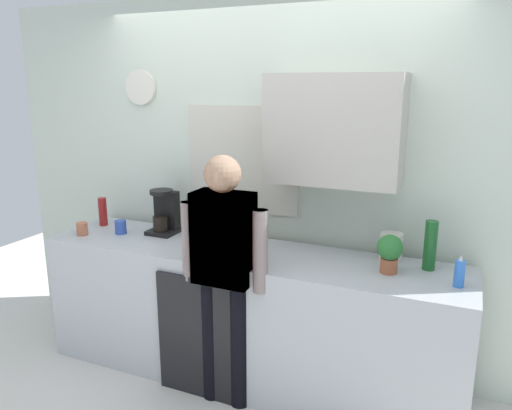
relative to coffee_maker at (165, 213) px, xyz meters
name	(u,v)px	position (x,y,z in m)	size (l,w,h in m)	color
ground_plane	(226,399)	(0.72, -0.45, -1.07)	(8.00, 8.00, 0.00)	silver
kitchen_counter	(245,315)	(0.72, -0.15, -0.61)	(2.86, 0.64, 0.92)	#B2B7BC
dishwasher_panel	(196,338)	(0.53, -0.48, -0.65)	(0.56, 0.02, 0.83)	black
back_wall_assembly	(277,176)	(0.79, 0.25, 0.29)	(4.46, 0.42, 2.60)	silver
coffee_maker	(165,213)	(0.00, 0.00, 0.00)	(0.20, 0.20, 0.33)	black
bottle_olive_oil	(227,225)	(0.53, -0.03, -0.02)	(0.06, 0.06, 0.25)	olive
bottle_red_vinegar	(103,212)	(-0.55, -0.03, -0.04)	(0.06, 0.06, 0.22)	maroon
bottle_clear_soda	(214,219)	(0.40, 0.03, -0.01)	(0.09, 0.09, 0.28)	#2D8C33
bottle_green_wine	(430,245)	(1.86, 0.00, 0.00)	(0.07, 0.07, 0.30)	#195923
cup_blue_mug	(121,227)	(-0.29, -0.15, -0.10)	(0.08, 0.08, 0.10)	#3351B2
cup_terracotta_mug	(82,229)	(-0.52, -0.29, -0.10)	(0.08, 0.08, 0.09)	#B26647
mixing_bowl	(223,250)	(0.63, -0.28, -0.11)	(0.22, 0.22, 0.08)	orange
potted_plant	(390,251)	(1.65, -0.14, -0.01)	(0.15, 0.15, 0.23)	#9E5638
dish_soap	(460,273)	(2.03, -0.20, -0.07)	(0.06, 0.06, 0.18)	blue
storage_canister	(391,246)	(1.62, 0.09, -0.06)	(0.14, 0.14, 0.17)	silver
person_at_sink	(224,262)	(0.72, -0.45, -0.12)	(0.57, 0.22, 1.60)	brown
person_guest	(224,262)	(0.72, -0.45, -0.12)	(0.57, 0.22, 1.60)	black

